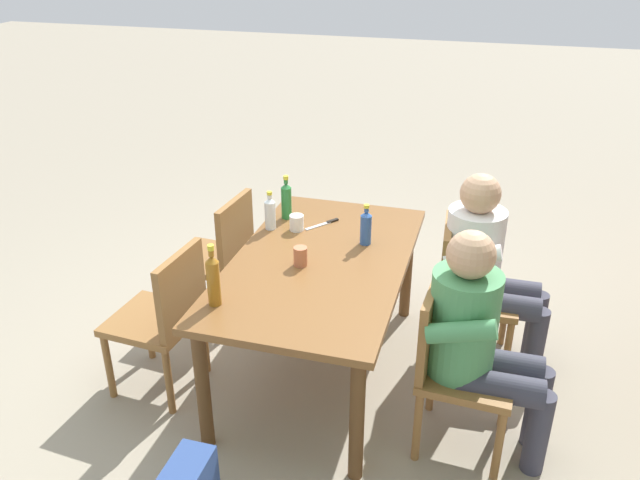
{
  "coord_description": "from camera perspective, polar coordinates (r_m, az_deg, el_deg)",
  "views": [
    {
      "loc": [
        2.92,
        0.83,
        2.37
      ],
      "look_at": [
        0.0,
        0.0,
        0.86
      ],
      "focal_mm": 35.82,
      "sensor_mm": 36.0,
      "label": 1
    }
  ],
  "objects": [
    {
      "name": "bottle_amber",
      "position": [
        3.04,
        -9.51,
        -3.47
      ],
      "size": [
        0.06,
        0.06,
        0.32
      ],
      "color": "#996019",
      "rests_on": "dining_table"
    },
    {
      "name": "table_knife",
      "position": [
        3.85,
        0.41,
        1.48
      ],
      "size": [
        0.2,
        0.16,
        0.01
      ],
      "color": "silver",
      "rests_on": "dining_table"
    },
    {
      "name": "bottle_blue",
      "position": [
        3.58,
        4.12,
        1.16
      ],
      "size": [
        0.06,
        0.06,
        0.24
      ],
      "color": "#2D56A3",
      "rests_on": "dining_table"
    },
    {
      "name": "chair_far_right",
      "position": [
        3.18,
        11.7,
        -10.46
      ],
      "size": [
        0.47,
        0.47,
        0.87
      ],
      "color": "olive",
      "rests_on": "ground_plane"
    },
    {
      "name": "chair_near_left",
      "position": [
        4.1,
        -8.9,
        -1.16
      ],
      "size": [
        0.47,
        0.47,
        0.87
      ],
      "color": "olive",
      "rests_on": "ground_plane"
    },
    {
      "name": "person_in_white_shirt",
      "position": [
        3.71,
        14.65,
        -2.01
      ],
      "size": [
        0.47,
        0.61,
        1.18
      ],
      "color": "white",
      "rests_on": "ground_plane"
    },
    {
      "name": "chair_near_right",
      "position": [
        3.55,
        -13.68,
        -6.41
      ],
      "size": [
        0.47,
        0.47,
        0.87
      ],
      "color": "olive",
      "rests_on": "ground_plane"
    },
    {
      "name": "bottle_clear",
      "position": [
        3.77,
        -4.48,
        2.44
      ],
      "size": [
        0.06,
        0.06,
        0.24
      ],
      "color": "white",
      "rests_on": "dining_table"
    },
    {
      "name": "bottle_green",
      "position": [
        3.9,
        -3.02,
        3.59
      ],
      "size": [
        0.06,
        0.06,
        0.28
      ],
      "color": "#287A38",
      "rests_on": "dining_table"
    },
    {
      "name": "chair_far_left",
      "position": [
        3.78,
        12.72,
        -4.07
      ],
      "size": [
        0.47,
        0.47,
        0.87
      ],
      "color": "olive",
      "rests_on": "ground_plane"
    },
    {
      "name": "cup_terracotta",
      "position": [
        3.37,
        -1.76,
        -1.46
      ],
      "size": [
        0.07,
        0.07,
        0.11
      ],
      "primitive_type": "cylinder",
      "color": "#BC6B47",
      "rests_on": "dining_table"
    },
    {
      "name": "ground_plane",
      "position": [
        3.85,
        0.0,
        -11.49
      ],
      "size": [
        24.0,
        24.0,
        0.0
      ],
      "primitive_type": "plane",
      "color": "gray"
    },
    {
      "name": "cup_white",
      "position": [
        3.76,
        -2.1,
        1.56
      ],
      "size": [
        0.08,
        0.08,
        0.09
      ],
      "primitive_type": "cylinder",
      "color": "white",
      "rests_on": "dining_table"
    },
    {
      "name": "person_in_plaid_shirt",
      "position": [
        3.08,
        14.01,
        -8.28
      ],
      "size": [
        0.47,
        0.61,
        1.18
      ],
      "color": "#4C935B",
      "rests_on": "ground_plane"
    },
    {
      "name": "dining_table",
      "position": [
        3.49,
        0.0,
        -3.07
      ],
      "size": [
        1.62,
        0.92,
        0.74
      ],
      "color": "brown",
      "rests_on": "ground_plane"
    }
  ]
}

